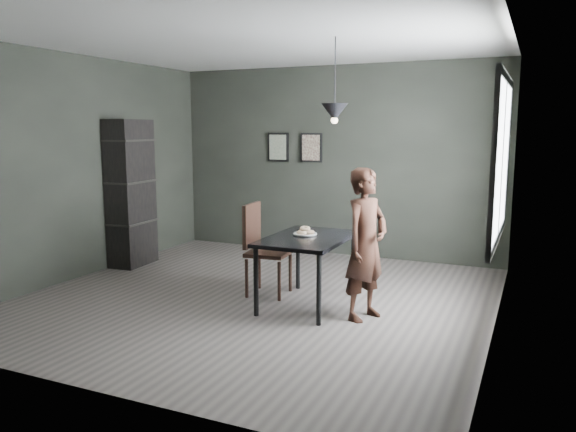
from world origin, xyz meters
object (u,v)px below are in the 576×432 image
at_px(cafe_table, 308,244).
at_px(pendant_lamp, 335,112).
at_px(white_plate, 305,235).
at_px(wood_chair, 261,243).
at_px(shelf_unit, 131,193).
at_px(woman, 366,244).

relative_size(cafe_table, pendant_lamp, 1.39).
relative_size(white_plate, wood_chair, 0.22).
distance_m(cafe_table, shelf_unit, 3.02).
bearing_deg(pendant_lamp, shelf_unit, 169.23).
relative_size(cafe_table, white_plate, 5.22).
bearing_deg(shelf_unit, cafe_table, -17.49).
distance_m(white_plate, shelf_unit, 2.94).
bearing_deg(pendant_lamp, wood_chair, 175.33).
height_order(cafe_table, pendant_lamp, pendant_lamp).
bearing_deg(cafe_table, woman, -12.33).
relative_size(woman, shelf_unit, 0.75).
height_order(cafe_table, shelf_unit, shelf_unit).
bearing_deg(pendant_lamp, woman, -29.91).
xyz_separation_m(woman, shelf_unit, (-3.60, 0.85, 0.25)).
xyz_separation_m(wood_chair, shelf_unit, (-2.28, 0.53, 0.41)).
distance_m(cafe_table, white_plate, 0.13).
height_order(woman, pendant_lamp, pendant_lamp).
bearing_deg(woman, cafe_table, 98.54).
bearing_deg(wood_chair, pendant_lamp, -10.36).
relative_size(wood_chair, pendant_lamp, 1.21).
bearing_deg(shelf_unit, pendant_lamp, -14.73).
bearing_deg(white_plate, pendant_lamp, 4.49).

